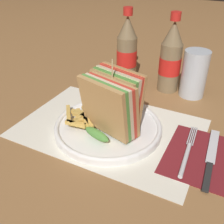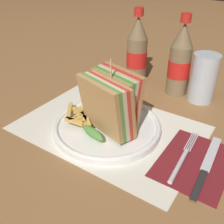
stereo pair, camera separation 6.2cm
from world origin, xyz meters
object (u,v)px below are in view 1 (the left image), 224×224
at_px(plate_main, 108,127).
at_px(coke_bottle_near, 127,51).
at_px(glass_near, 194,77).
at_px(fork, 187,154).
at_px(club_sandwich, 112,103).
at_px(knife, 211,158).
at_px(coke_bottle_far, 171,59).

bearing_deg(plate_main, coke_bottle_near, 105.81).
xyz_separation_m(coke_bottle_near, glass_near, (0.21, -0.01, -0.04)).
xyz_separation_m(fork, glass_near, (-0.05, 0.28, 0.05)).
height_order(plate_main, club_sandwich, club_sandwich).
bearing_deg(coke_bottle_near, knife, -41.09).
height_order(coke_bottle_far, glass_near, coke_bottle_far).
bearing_deg(coke_bottle_far, glass_near, -3.75).
bearing_deg(club_sandwich, plate_main, 159.06).
distance_m(knife, coke_bottle_near, 0.42).
xyz_separation_m(plate_main, coke_bottle_near, (-0.08, 0.27, 0.09)).
relative_size(fork, coke_bottle_far, 0.76).
bearing_deg(knife, plate_main, 177.51).
relative_size(coke_bottle_near, glass_near, 1.70).
bearing_deg(knife, glass_near, 107.34).
distance_m(plate_main, club_sandwich, 0.07).
relative_size(club_sandwich, glass_near, 1.22).
bearing_deg(coke_bottle_near, glass_near, -1.88).
relative_size(club_sandwich, coke_bottle_near, 0.72).
bearing_deg(knife, coke_bottle_far, 119.45).
distance_m(club_sandwich, coke_bottle_near, 0.29).
height_order(coke_bottle_near, coke_bottle_far, same).
relative_size(coke_bottle_far, glass_near, 1.70).
relative_size(knife, glass_near, 1.47).
distance_m(fork, coke_bottle_far, 0.32).
distance_m(fork, knife, 0.05).
relative_size(plate_main, club_sandwich, 1.54).
bearing_deg(fork, knife, 14.02).
height_order(knife, coke_bottle_far, coke_bottle_far).
relative_size(fork, coke_bottle_near, 0.76).
xyz_separation_m(fork, coke_bottle_near, (-0.27, 0.29, 0.09)).
distance_m(club_sandwich, coke_bottle_far, 0.28).
height_order(fork, knife, fork).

